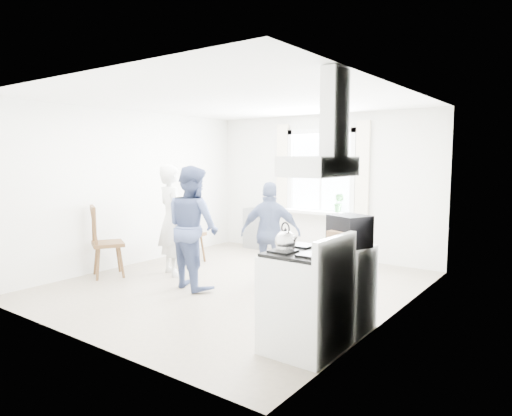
{
  "coord_description": "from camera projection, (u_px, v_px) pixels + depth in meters",
  "views": [
    {
      "loc": [
        4.0,
        -5.0,
        1.82
      ],
      "look_at": [
        0.18,
        0.2,
        1.1
      ],
      "focal_mm": 32.0,
      "sensor_mm": 36.0,
      "label": 1
    }
  ],
  "objects": [
    {
      "name": "room_shell",
      "position": [
        237.0,
        195.0,
        6.42
      ],
      "size": [
        4.62,
        5.12,
        2.64
      ],
      "color": "gray",
      "rests_on": "ground"
    },
    {
      "name": "window_assembly",
      "position": [
        320.0,
        177.0,
        8.36
      ],
      "size": [
        1.88,
        0.24,
        1.7
      ],
      "color": "white",
      "rests_on": "room_shell"
    },
    {
      "name": "range_hood",
      "position": [
        324.0,
        148.0,
        4.05
      ],
      "size": [
        0.45,
        0.76,
        0.94
      ],
      "color": "white",
      "rests_on": "room_shell"
    },
    {
      "name": "shelf_unit",
      "position": [
        255.0,
        228.0,
        9.21
      ],
      "size": [
        0.4,
        0.3,
        0.8
      ],
      "primitive_type": "cube",
      "color": "slate",
      "rests_on": "ground"
    },
    {
      "name": "gas_stove",
      "position": [
        306.0,
        300.0,
        4.3
      ],
      "size": [
        0.68,
        0.76,
        1.12
      ],
      "color": "white",
      "rests_on": "ground"
    },
    {
      "name": "kettle",
      "position": [
        285.0,
        241.0,
        4.23
      ],
      "size": [
        0.2,
        0.2,
        0.28
      ],
      "color": "silver",
      "rests_on": "gas_stove"
    },
    {
      "name": "low_cabinet",
      "position": [
        345.0,
        287.0,
        4.83
      ],
      "size": [
        0.5,
        0.55,
        0.9
      ],
      "primitive_type": "cube",
      "color": "white",
      "rests_on": "ground"
    },
    {
      "name": "stereo_stack",
      "position": [
        349.0,
        231.0,
        4.71
      ],
      "size": [
        0.47,
        0.44,
        0.33
      ],
      "color": "black",
      "rests_on": "low_cabinet"
    },
    {
      "name": "cardboard_box",
      "position": [
        343.0,
        240.0,
        4.62
      ],
      "size": [
        0.3,
        0.24,
        0.18
      ],
      "primitive_type": "cube",
      "rotation": [
        0.0,
        0.0,
        -0.15
      ],
      "color": "#AA7B52",
      "rests_on": "low_cabinet"
    },
    {
      "name": "windsor_chair_a",
      "position": [
        185.0,
        226.0,
        7.75
      ],
      "size": [
        0.53,
        0.53,
        1.09
      ],
      "color": "#462C16",
      "rests_on": "ground"
    },
    {
      "name": "windsor_chair_b",
      "position": [
        99.0,
        233.0,
        6.91
      ],
      "size": [
        0.63,
        0.63,
        1.11
      ],
      "color": "#462C16",
      "rests_on": "ground"
    },
    {
      "name": "person_left",
      "position": [
        172.0,
        220.0,
        7.05
      ],
      "size": [
        0.82,
        0.82,
        1.72
      ],
      "primitive_type": "imported",
      "rotation": [
        0.0,
        0.0,
        2.76
      ],
      "color": "silver",
      "rests_on": "ground"
    },
    {
      "name": "person_mid",
      "position": [
        193.0,
        227.0,
        6.35
      ],
      "size": [
        1.01,
        1.01,
        1.71
      ],
      "primitive_type": "imported",
      "rotation": [
        0.0,
        0.0,
        2.89
      ],
      "color": "#404D77",
      "rests_on": "ground"
    },
    {
      "name": "person_right",
      "position": [
        271.0,
        233.0,
        6.54
      ],
      "size": [
        1.16,
        1.16,
        1.48
      ],
      "primitive_type": "imported",
      "rotation": [
        0.0,
        0.0,
        3.6
      ],
      "color": "navy",
      "rests_on": "ground"
    },
    {
      "name": "potted_plant",
      "position": [
        339.0,
        203.0,
        8.09
      ],
      "size": [
        0.2,
        0.2,
        0.34
      ],
      "primitive_type": "imported",
      "rotation": [
        0.0,
        0.0,
        -0.07
      ],
      "color": "#377D38",
      "rests_on": "window_assembly"
    }
  ]
}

